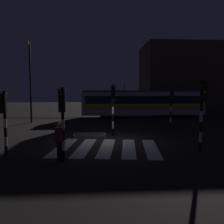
{
  "coord_description": "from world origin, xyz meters",
  "views": [
    {
      "loc": [
        -0.59,
        -14.61,
        2.97
      ],
      "look_at": [
        0.76,
        4.5,
        1.4
      ],
      "focal_mm": 37.88,
      "sensor_mm": 36.0,
      "label": 1
    }
  ],
  "objects": [
    {
      "name": "traffic_light_kerb_mid_left",
      "position": [
        -2.0,
        -4.47,
        2.11
      ],
      "size": [
        0.36,
        0.42,
        3.2
      ],
      "color": "black",
      "rests_on": "ground"
    },
    {
      "name": "ground_plane",
      "position": [
        0.0,
        0.0,
        0.0
      ],
      "size": [
        120.0,
        120.0,
        0.0
      ],
      "primitive_type": "plane",
      "color": "black"
    },
    {
      "name": "traffic_light_corner_near_right",
      "position": [
        4.6,
        -3.47,
        2.37
      ],
      "size": [
        0.36,
        0.42,
        3.59
      ],
      "color": "black",
      "rests_on": "ground"
    },
    {
      "name": "traffic_light_median_centre",
      "position": [
        0.61,
        1.39,
        2.32
      ],
      "size": [
        0.36,
        0.42,
        3.52
      ],
      "color": "black",
      "rests_on": "ground"
    },
    {
      "name": "tram",
      "position": [
        5.05,
        13.4,
        1.74
      ],
      "size": [
        14.6,
        2.58,
        4.15
      ],
      "color": "#B2BCC1",
      "rests_on": "ground"
    },
    {
      "name": "pedestrian_waiting_at_kerb",
      "position": [
        -2.15,
        -4.4,
        0.88
      ],
      "size": [
        0.36,
        0.24,
        1.71
      ],
      "color": "black",
      "rests_on": "ground"
    },
    {
      "name": "rail_near",
      "position": [
        0.0,
        12.69,
        0.01
      ],
      "size": [
        80.0,
        0.12,
        0.03
      ],
      "primitive_type": "cube",
      "color": "#59595E",
      "rests_on": "ground"
    },
    {
      "name": "crosswalk_zebra",
      "position": [
        0.0,
        -2.09,
        0.01
      ],
      "size": [
        6.03,
        5.16,
        0.02
      ],
      "color": "silver",
      "rests_on": "ground"
    },
    {
      "name": "traffic_light_corner_near_left",
      "position": [
        -4.86,
        -3.3,
        2.02
      ],
      "size": [
        0.36,
        0.42,
        3.06
      ],
      "color": "black",
      "rests_on": "ground"
    },
    {
      "name": "rail_far",
      "position": [
        0.0,
        14.12,
        0.01
      ],
      "size": [
        80.0,
        0.12,
        0.03
      ],
      "primitive_type": "cube",
      "color": "#59595E",
      "rests_on": "ground"
    },
    {
      "name": "traffic_island",
      "position": [
        -0.99,
        1.42,
        0.09
      ],
      "size": [
        2.17,
        1.18,
        0.18
      ],
      "color": "slate",
      "rests_on": "ground"
    },
    {
      "name": "building_backdrop",
      "position": [
        15.06,
        20.24,
        4.98
      ],
      "size": [
        16.91,
        8.0,
        9.95
      ],
      "primitive_type": "cube",
      "color": "#42382D",
      "rests_on": "ground"
    },
    {
      "name": "traffic_light_corner_far_right",
      "position": [
        5.72,
        4.6,
        2.09
      ],
      "size": [
        0.36,
        0.42,
        3.17
      ],
      "color": "black",
      "rests_on": "ground"
    },
    {
      "name": "street_lamp_trackside_left",
      "position": [
        -6.98,
        9.09,
        4.91
      ],
      "size": [
        0.44,
        1.21,
        7.83
      ],
      "color": "black",
      "rests_on": "ground"
    }
  ]
}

